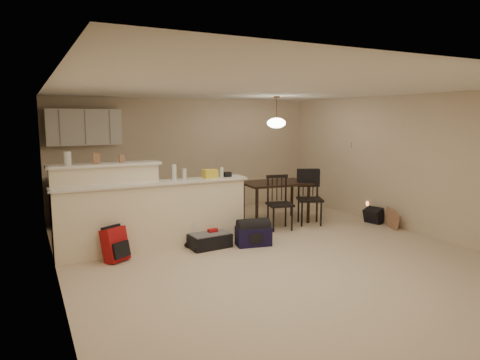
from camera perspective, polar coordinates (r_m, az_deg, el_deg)
room at (r=6.54m, az=3.57°, el=1.01°), size 7.00×7.02×2.50m
breakfast_bar at (r=6.90m, az=-13.48°, el=-4.23°), size 3.08×0.58×1.39m
upper_cabinets at (r=8.98m, az=-20.09°, el=6.64°), size 1.40×0.34×0.70m
kitchen_counter at (r=9.02m, az=-18.27°, el=-2.54°), size 1.80×0.60×0.90m
thermostat at (r=9.53m, az=14.39°, el=4.54°), size 0.02×0.12×0.12m
jar at (r=6.76m, az=-22.00°, el=2.70°), size 0.10×0.10×0.20m
cereal_box at (r=6.80m, az=-18.63°, el=2.74°), size 0.10×0.07×0.16m
small_box at (r=6.87m, az=-15.47°, el=2.75°), size 0.08×0.06×0.12m
bottle_a at (r=6.88m, az=-8.77°, el=1.03°), size 0.07×0.07×0.26m
bottle_b at (r=6.94m, az=-7.41°, el=0.79°), size 0.06×0.06×0.18m
bag_lump at (r=7.10m, az=-4.02°, el=0.84°), size 0.22×0.18×0.14m
pouch at (r=7.24m, az=-1.71°, el=0.76°), size 0.12×0.10×0.08m
extra_item_x at (r=7.12m, az=-3.77°, el=0.74°), size 0.12×0.10×0.11m
extra_item_y at (r=7.19m, az=-2.46°, el=1.04°), size 0.06×0.06×0.16m
dining_table at (r=8.59m, az=4.77°, el=-0.91°), size 1.37×0.98×0.81m
pendant_lamp at (r=8.48m, az=4.87°, el=7.65°), size 0.36×0.36×0.62m
dining_chair_near at (r=8.02m, az=5.35°, el=-3.05°), size 0.52×0.51×1.01m
dining_chair_far at (r=8.48m, az=9.30°, el=-2.36°), size 0.60×0.59×1.05m
suitcase at (r=7.00m, az=-4.12°, el=-8.06°), size 0.68×0.47×0.22m
red_backpack at (r=6.55m, az=-16.34°, el=-8.27°), size 0.39×0.34×0.49m
navy_duffel at (r=7.08m, az=1.79°, el=-7.49°), size 0.61×0.41×0.30m
black_daypack at (r=8.94m, az=17.41°, el=-4.57°), size 0.30×0.38×0.30m
cardboard_sheet at (r=8.62m, az=19.62°, el=-4.95°), size 0.17×0.45×0.36m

